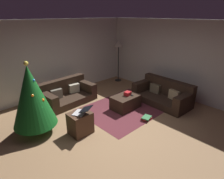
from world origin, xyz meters
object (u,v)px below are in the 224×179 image
gift_box (128,94)px  christmas_tree (32,96)px  laptop (82,111)px  ottoman (126,102)px  side_table (80,123)px  book_stack (146,118)px  couch_right (163,94)px  couch_left (67,94)px  corner_lamp (119,47)px  tv_remote (131,95)px

gift_box → christmas_tree: size_ratio=0.11×
laptop → gift_box: bearing=6.2°
ottoman → side_table: bearing=-175.3°
book_stack → gift_box: bearing=79.3°
couch_right → christmas_tree: size_ratio=1.04×
couch_left → corner_lamp: corner_lamp is taller
side_table → ottoman: bearing=4.7°
ottoman → tv_remote: tv_remote is taller
christmas_tree → side_table: size_ratio=3.28×
tv_remote → laptop: 1.93m
christmas_tree → corner_lamp: size_ratio=1.05×
corner_lamp → side_table: bearing=-148.1°
ottoman → tv_remote: (0.17, -0.08, 0.22)m
couch_right → gift_box: size_ratio=9.44×
couch_right → laptop: bearing=86.0°
couch_right → gift_box: (-1.14, 0.56, 0.19)m
christmas_tree → side_table: (0.77, -0.77, -0.70)m
side_table → couch_right: bearing=-7.9°
book_stack → corner_lamp: size_ratio=0.19×
couch_left → tv_remote: (1.25, -1.75, 0.14)m
christmas_tree → ottoman: bearing=-13.8°
tv_remote → book_stack: bearing=-86.2°
gift_box → side_table: size_ratio=0.36×
book_stack → side_table: bearing=156.5°
laptop → corner_lamp: (3.44, 2.22, 0.87)m
tv_remote → laptop: (-1.92, -0.12, 0.18)m
tv_remote → christmas_tree: (-2.72, 0.71, 0.55)m
ottoman → tv_remote: size_ratio=5.40×
tv_remote → christmas_tree: 2.86m
tv_remote → christmas_tree: size_ratio=0.09×
laptop → corner_lamp: bearing=32.8°
corner_lamp → tv_remote: bearing=-126.1°
tv_remote → corner_lamp: (1.53, 2.10, 1.05)m
book_stack → tv_remote: bearing=72.2°
gift_box → laptop: laptop is taller
side_table → laptop: size_ratio=1.04×
couch_left → ottoman: couch_left is taller
couch_right → corner_lamp: 2.88m
couch_left → ottoman: (1.08, -1.67, -0.07)m
christmas_tree → side_table: bearing=-45.3°
couch_right → side_table: couch_right is taller
corner_lamp → couch_right: bearing=-100.4°
ottoman → side_table: 1.79m
ottoman → couch_right: bearing=-24.9°
ottoman → corner_lamp: size_ratio=0.50×
side_table → laptop: laptop is taller
tv_remote → book_stack: (-0.26, -0.80, -0.38)m
gift_box → book_stack: 0.99m
book_stack → couch_right: bearing=13.6°
couch_right → corner_lamp: bearing=-7.4°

